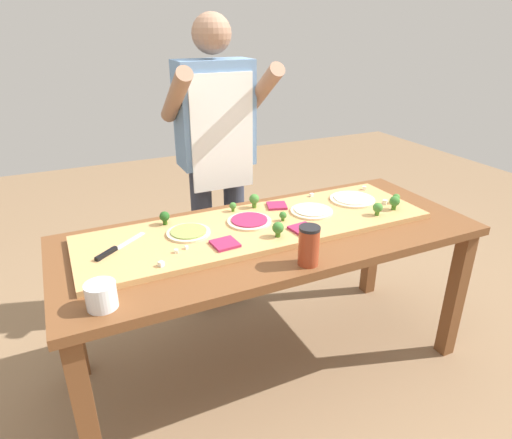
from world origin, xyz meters
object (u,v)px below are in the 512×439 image
pizza_whole_white_garlic (352,199)px  broccoli_floret_front_right (395,202)px  pizza_slice_far_left (225,244)px  broccoli_floret_front_left (278,228)px  broccoli_floret_center_left (378,208)px  broccoli_floret_back_mid (165,217)px  pizza_whole_cheese_artichoke (312,211)px  sauce_jar (309,246)px  prep_table (271,250)px  pizza_whole_beet_magenta (249,221)px  pizza_slice_near_left (303,229)px  broccoli_floret_center_right (283,215)px  pizza_slice_center (277,206)px  pizza_whole_pesto_green (189,232)px  cheese_crumble_e (176,251)px  flour_cup (101,297)px  cheese_crumble_b (312,195)px  broccoli_floret_front_mid (254,200)px  broccoli_floret_back_left (396,198)px  cheese_crumble_a (161,264)px  cheese_crumble_c (364,188)px  cheese_crumble_d (186,247)px  broccoli_floret_back_right (233,206)px  cook_center (216,147)px  cheese_crumble_f (384,202)px  chefs_knife (114,249)px

pizza_whole_white_garlic → broccoli_floret_front_right: broccoli_floret_front_right is taller
pizza_slice_far_left → broccoli_floret_front_right: (0.89, -0.00, 0.04)m
broccoli_floret_front_left → broccoli_floret_center_left: (0.54, 0.00, -0.00)m
broccoli_floret_back_mid → pizza_whole_cheese_artichoke: bearing=-13.4°
broccoli_floret_back_mid → sauce_jar: bearing=-52.1°
prep_table → pizza_whole_beet_magenta: pizza_whole_beet_magenta is taller
pizza_slice_near_left → broccoli_floret_center_right: bearing=104.7°
broccoli_floret_center_left → broccoli_floret_back_mid: (-0.95, 0.33, 0.00)m
pizza_slice_center → broccoli_floret_center_right: broccoli_floret_center_right is taller
pizza_slice_near_left → broccoli_floret_center_right: 0.13m
pizza_whole_pesto_green → cheese_crumble_e: size_ratio=13.22×
broccoli_floret_back_mid → flour_cup: 0.61m
pizza_slice_center → flour_cup: bearing=-152.2°
prep_table → broccoli_floret_center_left: size_ratio=29.97×
pizza_whole_pesto_green → cheese_crumble_b: cheese_crumble_b is taller
broccoli_floret_front_mid → cheese_crumble_b: (0.34, 0.01, -0.03)m
broccoli_floret_back_left → cheese_crumble_a: (-1.24, -0.12, -0.02)m
pizza_whole_pesto_green → broccoli_floret_front_left: (0.34, -0.19, 0.03)m
pizza_whole_cheese_artichoke → broccoli_floret_back_left: bearing=-10.0°
broccoli_floret_back_left → cheese_crumble_c: 0.23m
prep_table → broccoli_floret_back_left: size_ratio=38.81×
prep_table → broccoli_floret_center_left: broccoli_floret_center_left is taller
broccoli_floret_center_left → cheese_crumble_d: (-0.93, 0.06, -0.03)m
pizza_whole_white_garlic → broccoli_floret_front_mid: broccoli_floret_front_mid is taller
broccoli_floret_front_mid → broccoli_floret_center_left: (0.49, -0.33, -0.01)m
broccoli_floret_front_right → broccoli_floret_back_right: 0.79m
broccoli_floret_back_right → cheese_crumble_d: size_ratio=3.64×
cheese_crumble_c → broccoli_floret_front_right: bearing=-98.8°
prep_table → cook_center: bearing=92.0°
cheese_crumble_d → broccoli_floret_back_left: bearing=1.5°
pizza_slice_near_left → broccoli_floret_front_mid: broccoli_floret_front_mid is taller
broccoli_floret_front_right → broccoli_floret_back_mid: size_ratio=1.10×
pizza_slice_near_left → cheese_crumble_f: bearing=10.0°
broccoli_floret_back_mid → broccoli_floret_back_left: broccoli_floret_back_mid is taller
broccoli_floret_center_right → cheese_crumble_b: bearing=36.4°
broccoli_floret_back_mid → cheese_crumble_c: bearing=-0.8°
broccoli_floret_front_right → broccoli_floret_center_left: broccoli_floret_front_right is taller
broccoli_floret_front_mid → cheese_crumble_e: broccoli_floret_front_mid is taller
pizza_whole_pesto_green → pizza_whole_white_garlic: bearing=1.5°
cheese_crumble_b → broccoli_floret_front_right: bearing=-50.0°
broccoli_floret_center_right → flour_cup: (-0.85, -0.31, -0.01)m
pizza_slice_center → cheese_crumble_d: bearing=-156.0°
pizza_whole_beet_magenta → pizza_whole_white_garlic: 0.60m
chefs_knife → cheese_crumble_f: (1.32, -0.06, 0.00)m
broccoli_floret_back_right → flour_cup: (-0.68, -0.52, -0.01)m
pizza_slice_center → cheese_crumble_b: 0.24m
pizza_slice_center → cook_center: bearing=110.2°
prep_table → broccoli_floret_front_right: broccoli_floret_front_right is taller
prep_table → sauce_jar: bearing=-89.7°
sauce_jar → broccoli_floret_front_left: bearing=95.1°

